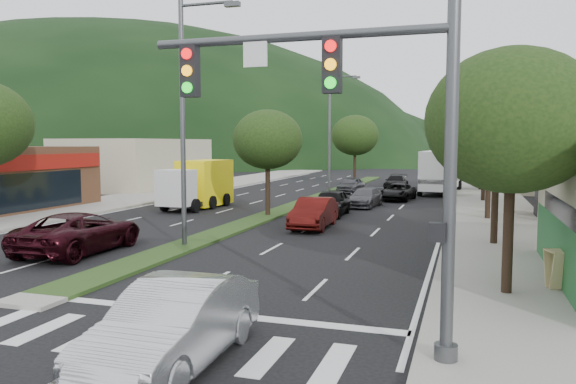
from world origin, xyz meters
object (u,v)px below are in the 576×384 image
(sedan_silver, at_px, (174,325))
(car_queue_c, at_px, (314,213))
(tree_r_e, at_px, (482,135))
(car_queue_f, at_px, (396,182))
(tree_r_a, at_px, (512,121))
(box_truck, at_px, (199,186))
(tree_r_d, at_px, (485,130))
(car_queue_b, at_px, (365,198))
(streetlight_mid, at_px, (332,127))
(tree_r_b, at_px, (497,123))
(tree_r_c, at_px, (490,133))
(traffic_signal, at_px, (366,121))
(tree_med_far, at_px, (355,135))
(tree_med_near, at_px, (268,140))
(a_frame_sign, at_px, (560,266))
(suv_maroon, at_px, (80,232))
(car_queue_e, at_px, (351,185))
(motorhome, at_px, (441,171))
(car_queue_a, at_px, (330,202))
(car_queue_d, at_px, (398,192))
(streetlight_near, at_px, (187,109))

(sedan_silver, height_order, car_queue_c, sedan_silver)
(tree_r_e, xyz_separation_m, car_queue_f, (-7.30, -0.36, -4.24))
(tree_r_a, distance_m, box_truck, 24.63)
(tree_r_a, height_order, sedan_silver, tree_r_a)
(tree_r_d, relative_size, car_queue_b, 1.69)
(streetlight_mid, xyz_separation_m, car_queue_b, (4.25, -8.36, -4.97))
(box_truck, bearing_deg, car_queue_f, -115.36)
(tree_r_b, relative_size, tree_r_c, 1.07)
(traffic_signal, distance_m, tree_r_b, 13.87)
(car_queue_f, bearing_deg, tree_med_far, 137.66)
(tree_med_near, relative_size, tree_med_far, 0.87)
(sedan_silver, height_order, car_queue_f, sedan_silver)
(box_truck, bearing_deg, tree_med_far, -100.28)
(tree_r_e, relative_size, a_frame_sign, 4.55)
(suv_maroon, xyz_separation_m, car_queue_e, (4.84, 28.85, -0.11))
(tree_med_near, relative_size, sedan_silver, 1.23)
(tree_r_c, relative_size, car_queue_b, 1.52)
(car_queue_b, bearing_deg, car_queue_f, 95.47)
(car_queue_b, xyz_separation_m, motorhome, (4.32, 12.24, 1.29))
(tree_r_d, xyz_separation_m, car_queue_f, (-7.30, 9.64, -4.53))
(streetlight_mid, relative_size, car_queue_a, 2.23)
(traffic_signal, height_order, box_truck, traffic_signal)
(car_queue_d, xyz_separation_m, a_frame_sign, (7.43, -24.74, 0.18))
(tree_r_d, relative_size, a_frame_sign, 4.86)
(tree_r_a, bearing_deg, car_queue_c, 128.12)
(a_frame_sign, bearing_deg, suv_maroon, 159.92)
(tree_r_c, distance_m, car_queue_f, 21.34)
(tree_r_c, distance_m, car_queue_a, 9.57)
(box_truck, height_order, a_frame_sign, box_truck)
(tree_med_far, bearing_deg, a_frame_sign, -71.02)
(streetlight_mid, relative_size, car_queue_f, 2.22)
(tree_r_b, distance_m, streetlight_near, 12.47)
(tree_med_far, bearing_deg, tree_r_e, -18.43)
(tree_r_c, xyz_separation_m, car_queue_c, (-8.35, -5.36, -3.99))
(motorhome, bearing_deg, sedan_silver, -91.47)
(tree_r_e, distance_m, suv_maroon, 37.71)
(streetlight_near, distance_m, motorhome, 30.34)
(tree_r_a, bearing_deg, streetlight_near, 161.27)
(car_queue_a, bearing_deg, streetlight_mid, 102.12)
(car_queue_c, bearing_deg, car_queue_b, 83.76)
(tree_r_b, bearing_deg, traffic_signal, -102.37)
(traffic_signal, relative_size, streetlight_near, 0.70)
(suv_maroon, distance_m, a_frame_sign, 16.81)
(tree_r_b, distance_m, tree_r_e, 28.00)
(tree_med_far, height_order, car_queue_e, tree_med_far)
(tree_med_far, bearing_deg, box_truck, -103.87)
(tree_r_d, height_order, car_queue_d, tree_r_d)
(traffic_signal, bearing_deg, car_queue_f, 96.00)
(car_queue_c, bearing_deg, box_truck, 145.26)
(car_queue_c, bearing_deg, tree_r_d, 59.84)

